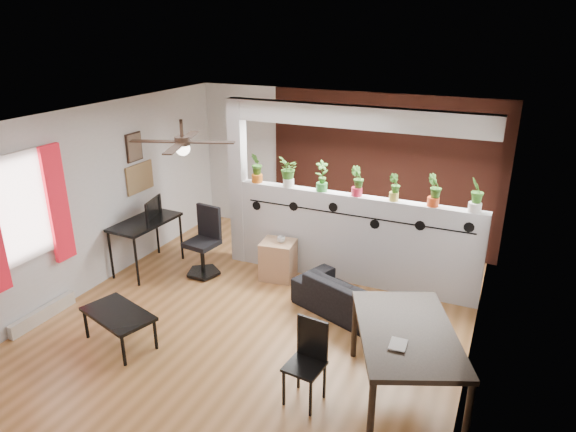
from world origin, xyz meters
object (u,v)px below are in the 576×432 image
Objects in this scene: sofa at (359,301)px; folding_chair at (309,354)px; potted_plant_0 at (257,167)px; potted_plant_4 at (395,187)px; ceiling_fan at (182,144)px; potted_plant_1 at (289,171)px; cup at (281,239)px; potted_plant_2 at (322,175)px; potted_plant_6 at (477,194)px; potted_plant_3 at (357,180)px; computer_desk at (145,225)px; dining_table at (406,337)px; office_chair at (205,246)px; potted_plant_5 at (434,189)px; coffee_table at (118,316)px; cube_shelf at (278,260)px.

sofa is 1.70m from folding_chair.
potted_plant_0 is 1.22× the size of potted_plant_4.
potted_plant_1 is (0.55, 1.80, -0.73)m from ceiling_fan.
ceiling_fan is at bearing -112.39° from cup.
potted_plant_0 is at bearing -180.00° from potted_plant_4.
potted_plant_0 is 1.01× the size of potted_plant_2.
potted_plant_4 is at bearing 86.21° from folding_chair.
potted_plant_6 is (3.18, 1.80, -0.72)m from ceiling_fan.
computer_desk is (-3.05, -0.91, -0.85)m from potted_plant_3.
potted_plant_4 is at bearing 180.00° from potted_plant_6.
potted_plant_2 reaches higher than dining_table.
office_chair is (-2.53, 0.26, 0.21)m from sofa.
office_chair is at bearing -163.94° from cup.
sofa is at bearing -5.94° from office_chair.
potted_plant_5 is 0.43× the size of coffee_table.
potted_plant_0 is 3.86× the size of cup.
sofa is 14.52× the size of cup.
potted_plant_3 is 2.85m from folding_chair.
dining_table is (2.82, -2.27, -0.85)m from potted_plant_0.
potted_plant_6 is at bearing 10.53° from office_chair.
potted_plant_0 is at bearing -180.00° from potted_plant_1.
sofa is 1.56m from cup.
potted_plant_6 is 0.26× the size of dining_table.
potted_plant_0 is 0.26× the size of dining_table.
cube_shelf is at bearing 15.38° from computer_desk.
potted_plant_3 is 0.25× the size of sofa.
potted_plant_3 is 1.13× the size of potted_plant_4.
cube_shelf is at bearing 16.77° from office_chair.
sofa is 1.56m from cube_shelf.
potted_plant_2 is 3.80× the size of cup.
potted_plant_4 is at bearing 6.25° from cube_shelf.
potted_plant_3 is 0.24× the size of dining_table.
potted_plant_6 is at bearing 29.51° from ceiling_fan.
potted_plant_3 is at bearing 17.90° from office_chair.
potted_plant_5 reaches higher than cube_shelf.
potted_plant_2 is 1.13m from cup.
potted_plant_3 is at bearing 19.92° from cup.
potted_plant_0 is 1.05m from potted_plant_2.
potted_plant_2 is 0.43× the size of office_chair.
potted_plant_2 is at bearing 180.00° from potted_plant_6.
sofa is 0.98× the size of dining_table.
office_chair is (-1.13, -0.33, -0.18)m from cup.
dining_table reaches higher than computer_desk.
office_chair reaches higher than folding_chair.
potted_plant_4 reaches higher than dining_table.
computer_desk is (-3.58, -0.91, -0.82)m from potted_plant_4.
potted_plant_2 is at bearing 60.15° from coffee_table.
folding_chair is (-0.89, -0.37, -0.21)m from dining_table.
sofa is at bearing 35.18° from coffee_table.
potted_plant_2 is 2.97m from folding_chair.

